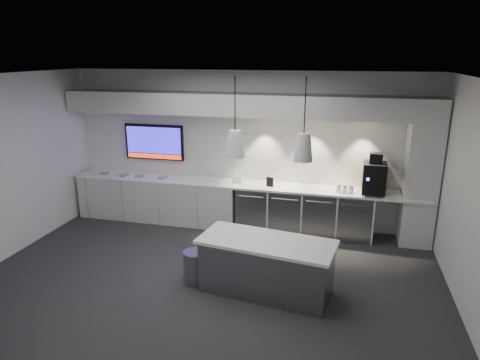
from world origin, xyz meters
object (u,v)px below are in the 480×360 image
(island, at_px, (266,266))
(bin, at_px, (195,267))
(coffee_machine, at_px, (374,176))
(wall_tv, at_px, (154,142))

(island, xyz_separation_m, bin, (-1.07, 0.01, -0.16))
(island, height_order, coffee_machine, coffee_machine)
(island, bearing_deg, wall_tv, 146.58)
(wall_tv, height_order, bin, wall_tv)
(island, relative_size, coffee_machine, 2.75)
(island, relative_size, bin, 4.01)
(wall_tv, relative_size, bin, 2.52)
(wall_tv, height_order, coffee_machine, wall_tv)
(bin, xyz_separation_m, coffee_machine, (2.59, 2.26, 0.95))
(coffee_machine, bearing_deg, bin, -137.86)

